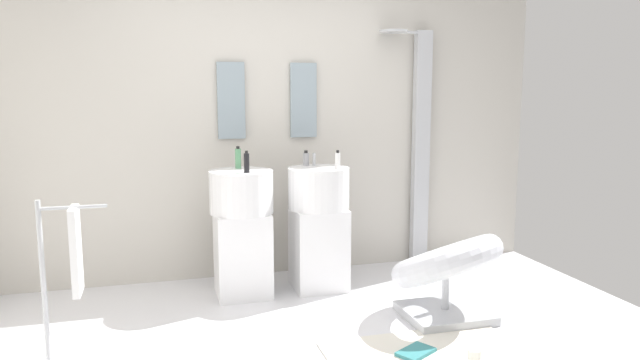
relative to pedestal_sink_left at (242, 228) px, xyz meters
The scene contains 15 objects.
ground_plane 1.27m from the pedestal_sink_left, 74.94° to the right, with size 4.80×3.60×0.04m, color silver.
rear_partition 1.00m from the pedestal_sink_left, 60.83° to the left, with size 4.80×0.10×2.60m, color beige.
pedestal_sink_left is the anchor object (origin of this frame).
pedestal_sink_right 0.60m from the pedestal_sink_left, ahead, with size 0.47×0.47×1.06m.
vanity_mirror_left 1.05m from the pedestal_sink_left, 90.00° to the left, with size 0.22×0.03×0.61m, color #8C9EA8.
vanity_mirror_right 1.21m from the pedestal_sink_left, 37.91° to the left, with size 0.22×0.03×0.61m, color #8C9EA8.
shower_column 1.78m from the pedestal_sink_left, 14.19° to the left, with size 0.49×0.24×2.05m.
lounge_chair 1.53m from the pedestal_sink_left, 33.60° to the right, with size 1.08×1.08×0.65m.
towel_rack 1.38m from the pedestal_sink_left, 142.56° to the right, with size 0.37×0.22×0.95m.
magazine_teal 1.63m from the pedestal_sink_left, 58.19° to the right, with size 0.23×0.14×0.02m, color teal.
coffee_mug 1.93m from the pedestal_sink_left, 54.66° to the right, with size 0.08×0.08×0.09m, color white.
soap_bottle_black 0.53m from the pedestal_sink_left, 77.73° to the right, with size 0.04×0.04×0.16m.
soap_bottle_grey 0.74m from the pedestal_sink_left, 14.60° to the left, with size 0.05×0.05×0.12m.
soap_bottle_green 0.53m from the pedestal_sink_left, 90.20° to the left, with size 0.05×0.05×0.17m.
soap_bottle_white 0.88m from the pedestal_sink_left, ahead, with size 0.04×0.04×0.14m.
Camera 1 is at (-0.92, -3.21, 1.55)m, focal length 33.11 mm.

